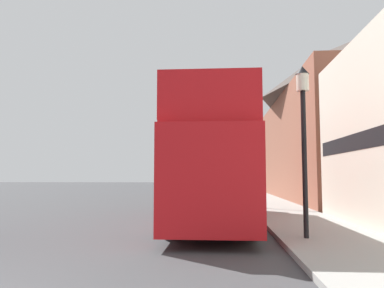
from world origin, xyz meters
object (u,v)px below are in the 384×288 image
at_px(parked_car_ahead_of_bus, 227,194).
at_px(tour_bus, 213,170).
at_px(lamp_post_second, 256,145).
at_px(lamp_post_nearest, 303,117).

bearing_deg(parked_car_ahead_of_bus, tour_bus, -97.12).
relative_size(parked_car_ahead_of_bus, lamp_post_second, 0.93).
bearing_deg(parked_car_ahead_of_bus, lamp_post_second, -61.66).
relative_size(parked_car_ahead_of_bus, lamp_post_nearest, 0.94).
relative_size(tour_bus, parked_car_ahead_of_bus, 2.31).
height_order(lamp_post_nearest, lamp_post_second, lamp_post_second).
bearing_deg(tour_bus, lamp_post_second, 69.40).
distance_m(parked_car_ahead_of_bus, lamp_post_second, 3.82).
distance_m(tour_bus, parked_car_ahead_of_bus, 8.07).
xyz_separation_m(tour_bus, lamp_post_nearest, (2.43, -3.51, 1.32)).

